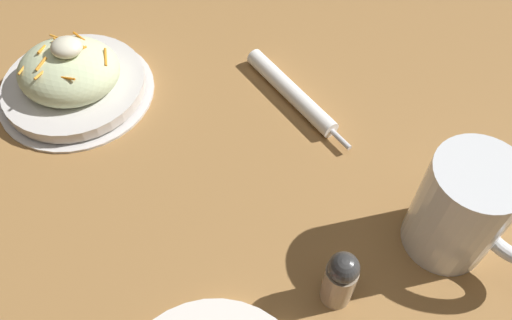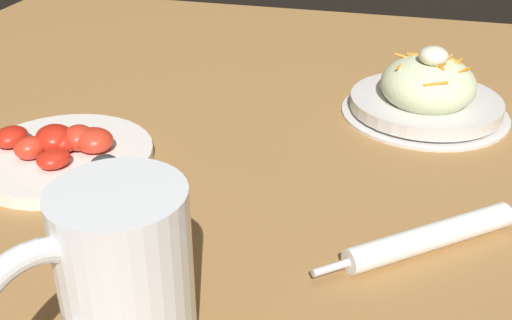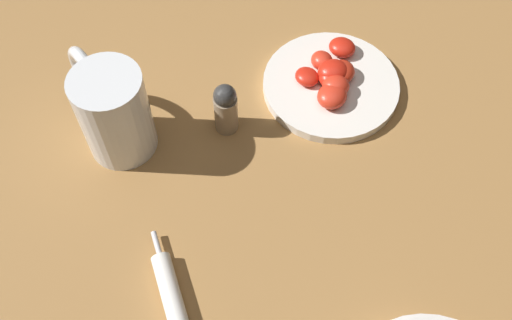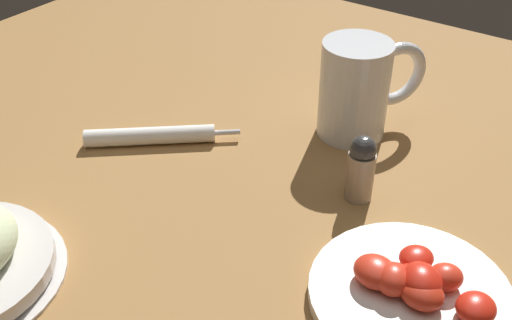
{
  "view_description": "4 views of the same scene",
  "coord_description": "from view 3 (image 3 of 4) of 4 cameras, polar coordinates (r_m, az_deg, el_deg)",
  "views": [
    {
      "loc": [
        0.06,
        -0.35,
        0.55
      ],
      "look_at": [
        0.03,
        0.01,
        0.06
      ],
      "focal_mm": 36.13,
      "sensor_mm": 36.0,
      "label": 1
    },
    {
      "loc": [
        0.58,
        0.13,
        0.36
      ],
      "look_at": [
        0.06,
        -0.0,
        0.06
      ],
      "focal_mm": 44.78,
      "sensor_mm": 36.0,
      "label": 2
    },
    {
      "loc": [
        -0.09,
        0.33,
        0.7
      ],
      "look_at": [
        0.05,
        -0.04,
        0.07
      ],
      "focal_mm": 40.99,
      "sensor_mm": 36.0,
      "label": 3
    },
    {
      "loc": [
        -0.44,
        -0.37,
        0.48
      ],
      "look_at": [
        0.05,
        -0.03,
        0.06
      ],
      "focal_mm": 43.5,
      "sensor_mm": 36.0,
      "label": 4
    }
  ],
  "objects": [
    {
      "name": "ground_plane",
      "position": [
        0.78,
        2.64,
        -6.65
      ],
      "size": [
        1.43,
        1.43,
        0.0
      ],
      "primitive_type": "plane",
      "color": "#9E703D"
    },
    {
      "name": "beer_mug",
      "position": [
        0.82,
        -13.71,
        4.42
      ],
      "size": [
        0.15,
        0.12,
        0.14
      ],
      "color": "white",
      "rests_on": "ground_plane"
    },
    {
      "name": "tomato_plate",
      "position": [
        0.9,
        7.34,
        7.59
      ],
      "size": [
        0.21,
        0.21,
        0.05
      ],
      "color": "white",
      "rests_on": "ground_plane"
    },
    {
      "name": "salt_shaker",
      "position": [
        0.83,
        -2.98,
        5.11
      ],
      "size": [
        0.03,
        0.03,
        0.09
      ],
      "color": "gray",
      "rests_on": "ground_plane"
    }
  ]
}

